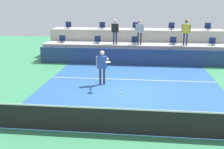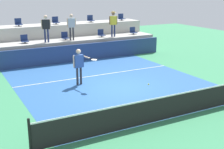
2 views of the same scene
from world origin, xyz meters
name	(u,v)px [view 2 (image 2 of 2)]	position (x,y,z in m)	size (l,w,h in m)	color
ground_plane	(119,88)	(0.00, 0.00, 0.00)	(40.00, 40.00, 0.00)	#388456
court_inner_paint	(109,82)	(0.00, 1.00, 0.00)	(9.00, 10.00, 0.01)	#285693
court_service_line	(97,75)	(0.00, 2.40, 0.01)	(9.00, 0.06, 0.00)	white
tennis_net	(174,105)	(0.00, -4.00, 0.50)	(10.48, 0.08, 1.07)	black
sponsor_backboard	(73,53)	(0.00, 6.00, 0.55)	(13.00, 0.16, 1.10)	navy
seating_tier_lower	(66,49)	(0.00, 7.30, 0.62)	(13.00, 1.80, 1.25)	#ADAAA3
seating_tier_upper	(57,39)	(0.00, 9.10, 1.05)	(13.00, 1.80, 2.10)	#ADAAA3
stadium_chair_lower_left	(25,40)	(-2.69, 7.23, 1.46)	(0.44, 0.40, 0.52)	#2D2D33
stadium_chair_lower_center	(65,36)	(-0.04, 7.23, 1.46)	(0.44, 0.40, 0.52)	#2D2D33
stadium_chair_lower_right	(101,34)	(2.64, 7.23, 1.46)	(0.44, 0.40, 0.52)	#2D2D33
stadium_chair_lower_far_right	(133,31)	(5.29, 7.23, 1.46)	(0.44, 0.40, 0.52)	#2D2D33
stadium_chair_upper_left	(18,23)	(-2.62, 9.03, 2.31)	(0.44, 0.40, 0.52)	#2D2D33
stadium_chair_upper_center	(56,21)	(-0.05, 9.03, 2.31)	(0.44, 0.40, 0.52)	#2D2D33
stadium_chair_upper_right	(91,19)	(2.66, 9.03, 2.31)	(0.44, 0.40, 0.52)	#2D2D33
stadium_chair_upper_far_right	(121,18)	(5.31, 9.03, 2.31)	(0.44, 0.40, 0.52)	#2D2D33
tennis_player	(79,63)	(-1.47, 1.32, 1.09)	(0.87, 1.19, 1.77)	#2D2D33
spectator_leaning_on_rail	(46,26)	(-1.39, 6.85, 2.28)	(0.59, 0.29, 1.70)	navy
spectator_in_grey	(71,24)	(0.31, 6.85, 2.28)	(0.60, 0.27, 1.71)	#2D2D33
spectator_with_hat	(113,21)	(3.40, 6.85, 2.34)	(0.60, 0.49, 1.76)	navy
tennis_ball	(149,84)	(-0.17, -2.64, 0.94)	(0.07, 0.07, 0.07)	#CCE033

